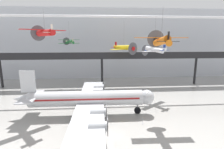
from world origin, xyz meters
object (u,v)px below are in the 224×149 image
Objects in this scene: suspended_plane_orange_highwing at (161,41)px; suspended_plane_red_highwing at (45,33)px; suspended_plane_yellow_lowwing at (124,48)px; suspended_plane_white_twin at (154,50)px; suspended_plane_green_biplane at (69,42)px; stanchion_barrier at (143,122)px; airliner_silver_main at (86,99)px.

suspended_plane_orange_highwing and suspended_plane_red_highwing have the same top height.
suspended_plane_white_twin is at bearing -6.08° from suspended_plane_yellow_lowwing.
stanchion_barrier is (16.27, -26.99, -13.22)m from suspended_plane_green_biplane.
suspended_plane_orange_highwing reaches higher than airliner_silver_main.
suspended_plane_orange_highwing reaches higher than suspended_plane_white_twin.
suspended_plane_green_biplane reaches higher than airliner_silver_main.
suspended_plane_white_twin is (15.87, 9.58, 8.62)m from airliner_silver_main.
airliner_silver_main is at bearing -62.05° from suspended_plane_yellow_lowwing.
suspended_plane_orange_highwing is at bearing 31.42° from stanchion_barrier.
suspended_plane_white_twin is at bearing -153.65° from suspended_plane_green_biplane.
suspended_plane_orange_highwing is 12.42m from suspended_plane_white_twin.
suspended_plane_green_biplane is 21.36m from suspended_plane_red_highwing.
suspended_plane_yellow_lowwing is 1.03× the size of suspended_plane_white_twin.
suspended_plane_yellow_lowwing reaches higher than stanchion_barrier.
suspended_plane_red_highwing is at bearing 144.60° from suspended_plane_green_biplane.
suspended_plane_orange_highwing is 8.37× the size of stanchion_barrier.
suspended_plane_white_twin reaches higher than stanchion_barrier.
suspended_plane_white_twin is (2.69, 11.92, -2.24)m from suspended_plane_orange_highwing.
suspended_plane_green_biplane is (-6.31, 22.69, 10.29)m from airliner_silver_main.
suspended_plane_yellow_lowwing reaches higher than suspended_plane_white_twin.
suspended_plane_orange_highwing reaches higher than suspended_plane_yellow_lowwing.
airliner_silver_main is 4.26× the size of suspended_plane_green_biplane.
stanchion_barrier is at bearing -147.73° from suspended_plane_red_highwing.
stanchion_barrier is at bearing -22.86° from airliner_silver_main.
suspended_plane_green_biplane is at bearing 23.45° from suspended_plane_white_twin.
suspended_plane_orange_highwing is (13.17, -2.34, 10.85)m from airliner_silver_main.
suspended_plane_yellow_lowwing is (17.09, 18.59, -3.66)m from suspended_plane_red_highwing.
suspended_plane_green_biplane is 0.74× the size of suspended_plane_yellow_lowwing.
suspended_plane_red_highwing is (-7.18, 1.45, 12.30)m from airliner_silver_main.
airliner_silver_main is 4.17× the size of suspended_plane_red_highwing.
airliner_silver_main is 20.44m from suspended_plane_white_twin.
suspended_plane_green_biplane reaches higher than suspended_plane_yellow_lowwing.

